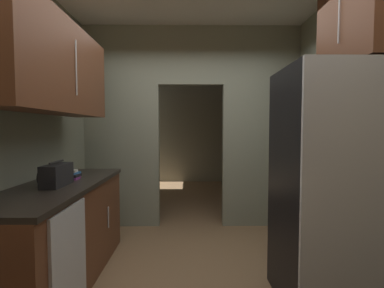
% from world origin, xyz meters
% --- Properties ---
extents(ground, '(20.00, 20.00, 0.00)m').
position_xyz_m(ground, '(0.00, 0.00, 0.00)').
color(ground, brown).
extents(kitchen_partition, '(3.04, 0.12, 2.84)m').
position_xyz_m(kitchen_partition, '(0.00, 1.63, 1.53)').
color(kitchen_partition, gray).
rests_on(kitchen_partition, ground).
extents(adjoining_room_shell, '(3.04, 3.52, 2.84)m').
position_xyz_m(adjoining_room_shell, '(0.00, 3.89, 1.42)').
color(adjoining_room_shell, gray).
rests_on(adjoining_room_shell, ground).
extents(refrigerator, '(0.77, 0.80, 1.87)m').
position_xyz_m(refrigerator, '(1.08, -0.26, 0.94)').
color(refrigerator, black).
rests_on(refrigerator, ground).
extents(lower_cabinet_run, '(0.65, 1.92, 0.91)m').
position_xyz_m(lower_cabinet_run, '(-1.20, 0.05, 0.46)').
color(lower_cabinet_run, brown).
rests_on(lower_cabinet_run, ground).
extents(dishwasher, '(0.02, 0.56, 0.85)m').
position_xyz_m(dishwasher, '(-0.88, -0.49, 0.43)').
color(dishwasher, '#B7BABC').
rests_on(dishwasher, ground).
extents(upper_cabinet_counterside, '(0.36, 1.73, 0.79)m').
position_xyz_m(upper_cabinet_counterside, '(-1.20, 0.05, 1.93)').
color(upper_cabinet_counterside, brown).
extents(upper_cabinet_fridgeside, '(0.36, 0.85, 0.92)m').
position_xyz_m(upper_cabinet_fridgeside, '(1.34, -0.16, 2.36)').
color(upper_cabinet_fridgeside, brown).
extents(boombox, '(0.16, 0.35, 0.22)m').
position_xyz_m(boombox, '(-1.17, -0.04, 1.01)').
color(boombox, black).
rests_on(boombox, lower_cabinet_run).
extents(book_stack, '(0.14, 0.16, 0.09)m').
position_xyz_m(book_stack, '(-1.17, 0.28, 0.96)').
color(book_stack, '#8C3893').
rests_on(book_stack, lower_cabinet_run).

